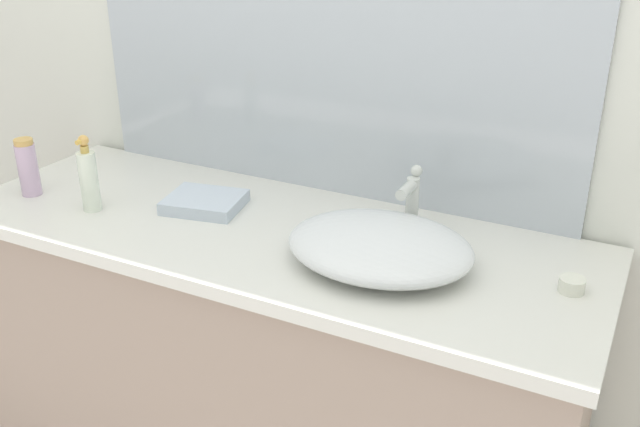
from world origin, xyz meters
name	(u,v)px	position (x,y,z in m)	size (l,w,h in m)	color
bathroom_wall_rear	(366,40)	(0.00, 0.73, 1.30)	(6.00, 0.06, 2.60)	silver
vanity_counter	(272,381)	(-0.10, 0.40, 0.45)	(1.59, 0.57, 0.90)	gray
wall_mirror_panel	(321,3)	(-0.10, 0.69, 1.39)	(1.36, 0.01, 0.97)	#B2BCC6
sink_basin	(380,246)	(0.20, 0.37, 0.94)	(0.41, 0.33, 0.08)	silver
faucet	(411,196)	(0.20, 0.55, 0.99)	(0.03, 0.11, 0.16)	silver
soap_dispenser	(89,178)	(-0.56, 0.30, 0.99)	(0.05, 0.05, 0.20)	silver
lotion_bottle	(28,167)	(-0.77, 0.31, 0.98)	(0.05, 0.05, 0.15)	#C8AACA
candle_jar	(572,285)	(0.59, 0.43, 0.92)	(0.05, 0.05, 0.03)	silver
folded_hand_towel	(205,202)	(-0.31, 0.44, 0.92)	(0.19, 0.16, 0.03)	silver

